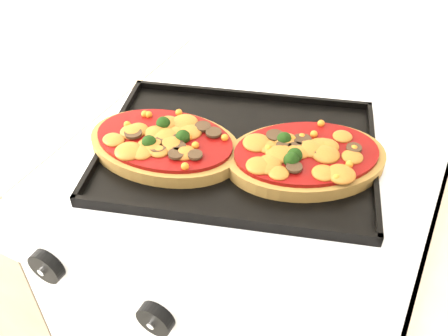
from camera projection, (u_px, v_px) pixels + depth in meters
The scene contains 7 objects.
stove at pixel (249, 300), 1.14m from camera, with size 0.60×0.60×0.91m, color white.
control_panel at pixel (161, 306), 0.67m from camera, with size 0.60×0.02×0.09m, color white.
knob_left at pixel (47, 266), 0.72m from camera, with size 0.06×0.06×0.02m, color black.
knob_center at pixel (156, 319), 0.66m from camera, with size 0.05×0.05×0.02m, color black.
baking_tray at pixel (238, 149), 0.82m from camera, with size 0.44×0.33×0.02m, color black.
pizza_left at pixel (164, 142), 0.81m from camera, with size 0.25×0.17×0.04m, color olive, non-canonical shape.
pizza_right at pixel (306, 156), 0.78m from camera, with size 0.25×0.17×0.04m, color olive, non-canonical shape.
Camera 1 is at (0.26, 1.09, 1.44)m, focal length 40.00 mm.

